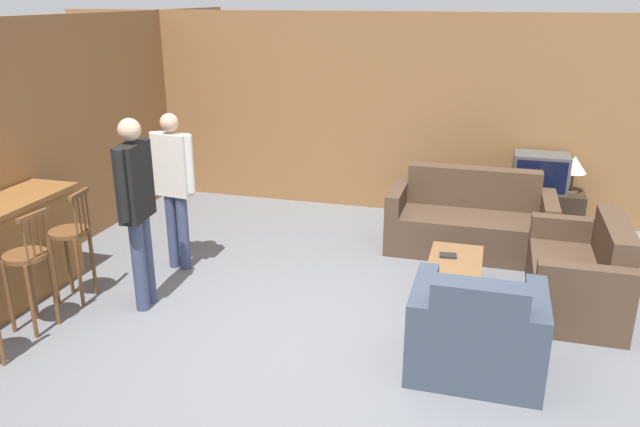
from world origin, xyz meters
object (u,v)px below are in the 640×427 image
Objects in this scene: loveseat_right at (580,276)px; tv at (540,172)px; couch_far at (470,223)px; coffee_table at (455,266)px; bar_chair_mid at (28,267)px; bar_chair_far at (72,242)px; person_by_counter at (137,203)px; person_by_window at (174,182)px; book_on_table at (448,255)px; armchair_near at (476,335)px; table_lamp at (574,166)px; tv_unit at (536,210)px.

loveseat_right is 2.12m from tv.
coffee_table is at bearing -93.39° from couch_far.
bar_chair_far is (0.00, 0.59, 0.00)m from bar_chair_mid.
bar_chair_mid is 1.05m from person_by_counter.
person_by_window is (0.59, 0.94, 0.37)m from bar_chair_far.
coffee_table is 0.13m from book_on_table.
bar_chair_far is 1.09× the size of armchair_near.
armchair_near is at bearing -105.67° from table_lamp.
armchair_near is 3.42m from person_by_window.
tv reaches higher than table_lamp.
person_by_window is (0.59, 1.53, 0.37)m from bar_chair_mid.
tv is at bearing 36.39° from bar_chair_far.
bar_chair_far is at bearing -166.26° from loveseat_right.
person_by_counter is at bearing -139.18° from tv_unit.
person_by_window is at bearing 159.55° from armchair_near.
person_by_window is 0.89m from person_by_counter.
tv_unit is at bearing 80.29° from armchair_near.
loveseat_right is at bearing -81.57° from tv.
bar_chair_mid is 1.69× the size of tv.
book_on_table is at bearing 26.71° from bar_chair_mid.
bar_chair_far is at bearing -175.05° from person_by_counter.
loveseat_right reaches higher than coffee_table.
bar_chair_mid is at bearing -138.88° from tv_unit.
tv_unit reaches higher than coffee_table.
book_on_table is (3.41, 1.13, -0.21)m from bar_chair_far.
table_lamp is (1.21, 2.13, 0.54)m from coffee_table.
tv is 0.39× the size of person_by_window.
table_lamp reaches higher than book_on_table.
person_by_counter is (-3.63, -3.13, 0.76)m from tv_unit.
bar_chair_mid reaches higher than coffee_table.
loveseat_right is at bearing -91.95° from table_lamp.
couch_far is at bearing 24.82° from person_by_window.
bar_chair_far is 0.61× the size of person_by_counter.
loveseat_right is at bearing 15.26° from person_by_counter.
book_on_table is 2.48m from table_lamp.
loveseat_right is 0.78× the size of person_by_counter.
bar_chair_mid is 0.78× the size of loveseat_right.
armchair_near is (3.74, -0.23, -0.27)m from bar_chair_far.
couch_far is 1.69× the size of tv_unit.
person_by_window is at bearing -177.59° from coffee_table.
person_by_window is at bearing -177.32° from loveseat_right.
tv_unit is (0.76, 0.88, -0.06)m from couch_far.
table_lamp is at bearing 74.33° from armchair_near.
coffee_table is at bearing 2.41° from person_by_window.
bar_chair_mid is 0.61× the size of person_by_counter.
bar_chair_far is 1.69× the size of tv.
loveseat_right is 4.10m from person_by_window.
tv_unit is at bearing 180.00° from table_lamp.
couch_far is 1.24m from tv.
tv is at bearing 41.09° from bar_chair_mid.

